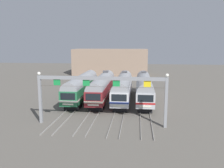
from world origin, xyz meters
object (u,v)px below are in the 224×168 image
commuter_train_maroon (102,86)px  commuter_train_stainless (144,87)px  commuter_train_green (82,86)px  catenary_gantry (101,87)px  commuter_train_silver (123,87)px

commuter_train_maroon → commuter_train_stainless: size_ratio=1.00×
commuter_train_green → catenary_gantry: bearing=-66.5°
commuter_train_green → commuter_train_silver: 7.82m
commuter_train_silver → catenary_gantry: bearing=-98.2°
commuter_train_maroon → commuter_train_stainless: 7.82m
catenary_gantry → commuter_train_stainless: bearing=66.5°
commuter_train_stainless → catenary_gantry: (-5.86, -13.50, 2.40)m
commuter_train_silver → commuter_train_stainless: same height
commuter_train_maroon → commuter_train_silver: size_ratio=1.00×
commuter_train_silver → commuter_train_maroon: bearing=180.0°
commuter_train_green → commuter_train_maroon: size_ratio=1.00×
commuter_train_silver → commuter_train_stainless: 3.91m
commuter_train_silver → commuter_train_stainless: bearing=0.0°
catenary_gantry → commuter_train_silver: bearing=81.8°
commuter_train_green → commuter_train_silver: commuter_train_silver is taller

